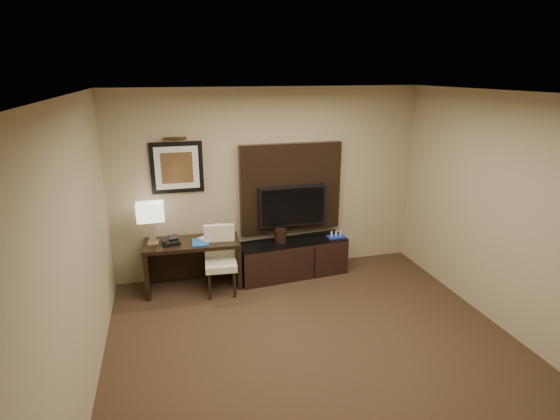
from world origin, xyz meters
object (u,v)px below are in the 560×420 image
object	(u,v)px
desk	(193,264)
ice_bucket	(280,236)
credenza	(293,258)
minibar_tray	(336,234)
desk_phone	(171,240)
water_bottle	(218,230)
table_lamp	(151,221)
tv	(292,206)
desk_chair	(221,264)

from	to	relation	value
desk	ice_bucket	size ratio (longest dim) A/B	6.66
credenza	minibar_tray	xyz separation A→B (m)	(0.66, -0.03, 0.32)
desk_phone	water_bottle	distance (m)	0.65
table_lamp	minibar_tray	distance (m)	2.64
desk	credenza	world-z (taller)	desk
tv	desk_chair	world-z (taller)	tv
desk	desk_phone	bearing A→B (deg)	-170.77
credenza	minibar_tray	size ratio (longest dim) A/B	6.32
table_lamp	credenza	bearing A→B (deg)	-1.85
water_bottle	ice_bucket	bearing A→B (deg)	-4.21
credenza	desk_chair	size ratio (longest dim) A/B	1.84
tv	water_bottle	size ratio (longest dim) A/B	5.06
tv	minibar_tray	xyz separation A→B (m)	(0.61, -0.22, -0.43)
desk	credenza	xyz separation A→B (m)	(1.44, -0.00, -0.07)
tv	ice_bucket	size ratio (longest dim) A/B	5.19
desk	table_lamp	xyz separation A→B (m)	(-0.50, 0.06, 0.66)
minibar_tray	desk_chair	bearing A→B (deg)	-172.22
desk	desk_chair	bearing A→B (deg)	-33.20
desk	tv	distance (m)	1.65
credenza	minibar_tray	world-z (taller)	minibar_tray
table_lamp	water_bottle	world-z (taller)	table_lamp
minibar_tray	tv	bearing A→B (deg)	160.59
water_bottle	ice_bucket	xyz separation A→B (m)	(0.88, -0.06, -0.14)
credenza	water_bottle	world-z (taller)	water_bottle
desk	minibar_tray	world-z (taller)	desk
credenza	desk_phone	xyz separation A→B (m)	(-1.71, -0.03, 0.47)
tv	table_lamp	distance (m)	1.99
desk_phone	water_bottle	size ratio (longest dim) A/B	1.10
desk	desk_phone	xyz separation A→B (m)	(-0.27, -0.03, 0.40)
credenza	tv	world-z (taller)	tv
desk	water_bottle	distance (m)	0.58
water_bottle	desk_chair	bearing A→B (deg)	-93.08
minibar_tray	desk	bearing A→B (deg)	179.29
credenza	ice_bucket	distance (m)	0.42
desk	desk_phone	world-z (taller)	desk_phone
tv	desk_chair	bearing A→B (deg)	-158.13
tv	desk_phone	xyz separation A→B (m)	(-1.75, -0.22, -0.28)
table_lamp	water_bottle	bearing A→B (deg)	0.33
desk_chair	water_bottle	size ratio (longest dim) A/B	4.36
tv	water_bottle	xyz separation A→B (m)	(-1.11, -0.12, -0.23)
water_bottle	minibar_tray	world-z (taller)	water_bottle
water_bottle	ice_bucket	distance (m)	0.90
tv	credenza	bearing A→B (deg)	-102.86
ice_bucket	table_lamp	bearing A→B (deg)	178.05
desk_phone	table_lamp	bearing A→B (deg)	150.91
desk_chair	water_bottle	world-z (taller)	water_bottle
tv	desk_chair	size ratio (longest dim) A/B	1.16
credenza	tv	distance (m)	0.77
credenza	water_bottle	size ratio (longest dim) A/B	8.04
table_lamp	desk_phone	bearing A→B (deg)	-20.93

